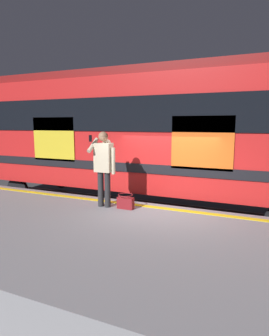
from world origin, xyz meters
TOP-DOWN VIEW (x-y plane):
  - ground_plane at (0.00, 0.00)m, footprint 23.68×23.68m
  - platform at (0.00, 2.10)m, footprint 12.10×4.19m
  - safety_line at (0.00, 0.30)m, footprint 11.86×0.16m
  - track_rail_near at (0.00, -1.18)m, footprint 15.73×0.08m
  - track_rail_far at (0.00, -2.61)m, footprint 15.73×0.08m
  - train_carriage at (1.35, -1.89)m, footprint 12.42×2.97m
  - passenger at (1.20, 0.70)m, footprint 0.57×0.55m
  - handbag at (0.67, 0.66)m, footprint 0.38×0.35m

SIDE VIEW (x-z plane):
  - ground_plane at x=0.00m, z-range 0.00..0.00m
  - track_rail_near at x=0.00m, z-range 0.00..0.16m
  - track_rail_far at x=0.00m, z-range 0.00..0.16m
  - platform at x=0.00m, z-range 0.00..0.87m
  - safety_line at x=0.00m, z-range 0.87..0.88m
  - handbag at x=0.67m, z-range 0.86..1.20m
  - passenger at x=1.20m, z-range 1.03..2.79m
  - train_carriage at x=1.35m, z-range 0.54..4.69m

